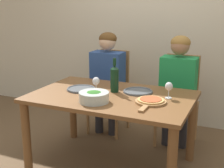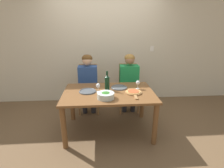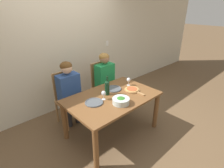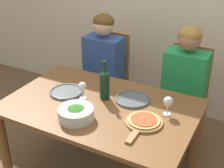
# 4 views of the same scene
# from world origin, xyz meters

# --- Properties ---
(ground_plane) EXTENTS (40.00, 40.00, 0.00)m
(ground_plane) POSITION_xyz_m (0.00, 0.00, 0.00)
(ground_plane) COLOR brown
(back_wall) EXTENTS (10.00, 0.06, 2.70)m
(back_wall) POSITION_xyz_m (0.00, 1.41, 1.35)
(back_wall) COLOR beige
(back_wall) RESTS_ON ground
(dining_table) EXTENTS (1.50, 0.97, 0.73)m
(dining_table) POSITION_xyz_m (0.00, 0.00, 0.62)
(dining_table) COLOR brown
(dining_table) RESTS_ON ground
(chair_left) EXTENTS (0.42, 0.42, 1.00)m
(chair_left) POSITION_xyz_m (-0.38, 0.84, 0.53)
(chair_left) COLOR #9E7042
(chair_left) RESTS_ON ground
(chair_right) EXTENTS (0.42, 0.42, 1.00)m
(chair_right) POSITION_xyz_m (0.47, 0.84, 0.53)
(chair_right) COLOR #9E7042
(chair_right) RESTS_ON ground
(person_woman) EXTENTS (0.47, 0.51, 1.24)m
(person_woman) POSITION_xyz_m (-0.38, 0.72, 0.75)
(person_woman) COLOR #28282D
(person_woman) RESTS_ON ground
(person_man) EXTENTS (0.47, 0.51, 1.24)m
(person_man) POSITION_xyz_m (0.47, 0.72, 0.75)
(person_man) COLOR #28282D
(person_man) RESTS_ON ground
(wine_bottle) EXTENTS (0.08, 0.08, 0.33)m
(wine_bottle) POSITION_xyz_m (-0.02, 0.11, 0.87)
(wine_bottle) COLOR black
(wine_bottle) RESTS_ON dining_table
(broccoli_bowl) EXTENTS (0.26, 0.26, 0.10)m
(broccoli_bowl) POSITION_xyz_m (-0.06, -0.25, 0.78)
(broccoli_bowl) COLOR silver
(broccoli_bowl) RESTS_ON dining_table
(dinner_plate_left) EXTENTS (0.29, 0.29, 0.02)m
(dinner_plate_left) POSITION_xyz_m (-0.35, 0.04, 0.74)
(dinner_plate_left) COLOR #4C5156
(dinner_plate_left) RESTS_ON dining_table
(dinner_plate_right) EXTENTS (0.29, 0.29, 0.02)m
(dinner_plate_right) POSITION_xyz_m (0.20, 0.18, 0.74)
(dinner_plate_right) COLOR #4C5156
(dinner_plate_right) RESTS_ON dining_table
(pizza_on_board) EXTENTS (0.27, 0.41, 0.04)m
(pizza_on_board) POSITION_xyz_m (0.40, -0.08, 0.75)
(pizza_on_board) COLOR #9E7042
(pizza_on_board) RESTS_ON dining_table
(wine_glass_left) EXTENTS (0.07, 0.07, 0.15)m
(wine_glass_left) POSITION_xyz_m (-0.17, 0.02, 0.84)
(wine_glass_left) COLOR silver
(wine_glass_left) RESTS_ON dining_table
(wine_glass_right) EXTENTS (0.07, 0.07, 0.15)m
(wine_glass_right) POSITION_xyz_m (0.51, 0.11, 0.84)
(wine_glass_right) COLOR silver
(wine_glass_right) RESTS_ON dining_table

